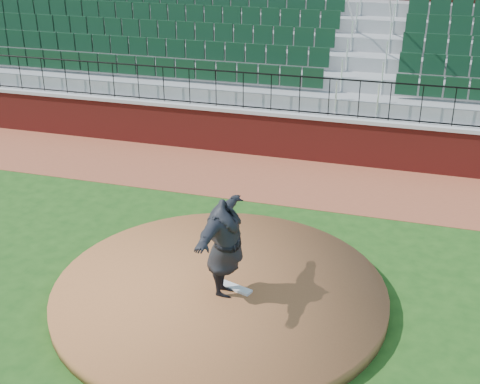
% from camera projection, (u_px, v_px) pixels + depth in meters
% --- Properties ---
extents(ground, '(90.00, 90.00, 0.00)m').
position_uv_depth(ground, '(216.00, 290.00, 11.24)').
color(ground, '#1C4513').
rests_on(ground, ground).
extents(warning_track, '(34.00, 3.20, 0.01)m').
position_uv_depth(warning_track, '(284.00, 179.00, 15.96)').
color(warning_track, brown).
rests_on(warning_track, ground).
extents(field_wall, '(34.00, 0.35, 1.20)m').
position_uv_depth(field_wall, '(298.00, 137.00, 17.11)').
color(field_wall, maroon).
rests_on(field_wall, ground).
extents(wall_cap, '(34.00, 0.45, 0.10)m').
position_uv_depth(wall_cap, '(299.00, 115.00, 16.85)').
color(wall_cap, '#B7B7B7').
rests_on(wall_cap, field_wall).
extents(wall_railing, '(34.00, 0.05, 1.00)m').
position_uv_depth(wall_railing, '(300.00, 95.00, 16.62)').
color(wall_railing, black).
rests_on(wall_railing, wall_cap).
extents(seating_stands, '(34.00, 5.10, 4.60)m').
position_uv_depth(seating_stands, '(319.00, 56.00, 18.80)').
color(seating_stands, gray).
rests_on(seating_stands, ground).
extents(concourse_wall, '(34.00, 0.50, 5.50)m').
position_uv_depth(concourse_wall, '(334.00, 26.00, 21.06)').
color(concourse_wall, maroon).
rests_on(concourse_wall, ground).
extents(pitchers_mound, '(5.85, 5.85, 0.25)m').
position_uv_depth(pitchers_mound, '(220.00, 292.00, 10.96)').
color(pitchers_mound, brown).
rests_on(pitchers_mound, ground).
extents(pitching_rubber, '(0.70, 0.36, 0.05)m').
position_uv_depth(pitching_rubber, '(234.00, 287.00, 10.82)').
color(pitching_rubber, silver).
rests_on(pitching_rubber, pitchers_mound).
extents(pitcher, '(0.65, 2.21, 1.79)m').
position_uv_depth(pitcher, '(225.00, 248.00, 10.32)').
color(pitcher, black).
rests_on(pitcher, pitchers_mound).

